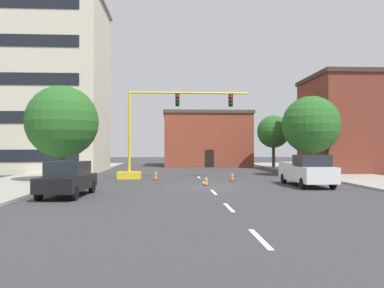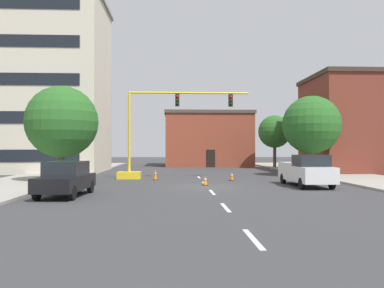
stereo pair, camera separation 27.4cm
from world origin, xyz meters
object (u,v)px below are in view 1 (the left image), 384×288
object	(u,v)px
traffic_cone_roadside_a	(232,176)
sedan_black_near_left	(68,178)
traffic_signal_gantry	(147,149)
tree_left_near	(62,122)
tree_right_mid	(311,125)
pickup_truck_white	(307,171)
tree_right_far	(273,132)
traffic_cone_roadside_b	(206,181)
traffic_cone_roadside_c	(156,175)

from	to	relation	value
traffic_cone_roadside_a	sedan_black_near_left	bearing A→B (deg)	-137.47
traffic_signal_gantry	tree_left_near	world-z (taller)	traffic_signal_gantry
tree_right_mid	pickup_truck_white	size ratio (longest dim) A/B	1.26
tree_right_mid	tree_left_near	xyz separation A→B (m)	(-19.56, -5.11, -0.15)
traffic_cone_roadside_a	tree_left_near	bearing A→B (deg)	-175.53
tree_left_near	traffic_cone_roadside_a	world-z (taller)	tree_left_near
tree_right_far	traffic_cone_roadside_b	distance (m)	22.82
traffic_signal_gantry	traffic_cone_roadside_a	size ratio (longest dim) A/B	15.70
pickup_truck_white	tree_right_mid	bearing A→B (deg)	68.30
tree_right_far	tree_left_near	size ratio (longest dim) A/B	0.92
tree_right_mid	traffic_cone_roadside_c	world-z (taller)	tree_right_mid
traffic_cone_roadside_a	traffic_cone_roadside_b	distance (m)	4.11
sedan_black_near_left	traffic_cone_roadside_a	size ratio (longest dim) A/B	7.04
tree_left_near	traffic_cone_roadside_a	bearing A→B (deg)	4.47
traffic_signal_gantry	sedan_black_near_left	distance (m)	11.59
tree_left_near	traffic_cone_roadside_a	distance (m)	12.74
sedan_black_near_left	traffic_cone_roadside_c	size ratio (longest dim) A/B	5.92
traffic_cone_roadside_a	traffic_cone_roadside_b	bearing A→B (deg)	-123.15
sedan_black_near_left	traffic_cone_roadside_a	distance (m)	13.14
tree_right_mid	tree_left_near	world-z (taller)	tree_right_mid
pickup_truck_white	tree_right_far	bearing A→B (deg)	80.58
sedan_black_near_left	tree_right_mid	bearing A→B (deg)	37.26
tree_right_mid	tree_left_near	bearing A→B (deg)	-165.36
pickup_truck_white	traffic_cone_roadside_b	distance (m)	6.41
tree_right_mid	pickup_truck_white	xyz separation A→B (m)	(-3.42, -8.60, -3.41)
traffic_cone_roadside_b	traffic_cone_roadside_c	bearing A→B (deg)	127.62
tree_right_mid	pickup_truck_white	bearing A→B (deg)	-111.70
traffic_cone_roadside_b	traffic_cone_roadside_a	bearing A→B (deg)	56.85
tree_right_far	pickup_truck_white	xyz separation A→B (m)	(-3.51, -21.19, -3.34)
pickup_truck_white	traffic_cone_roadside_c	world-z (taller)	pickup_truck_white
traffic_cone_roadside_c	traffic_cone_roadside_b	bearing A→B (deg)	-52.38
tree_right_mid	traffic_cone_roadside_b	size ratio (longest dim) A/B	11.16
traffic_signal_gantry	traffic_cone_roadside_c	distance (m)	2.36
tree_right_far	pickup_truck_white	size ratio (longest dim) A/B	1.15
traffic_cone_roadside_a	traffic_cone_roadside_c	xyz separation A→B (m)	(-5.66, 0.98, 0.06)
traffic_cone_roadside_a	traffic_cone_roadside_c	world-z (taller)	traffic_cone_roadside_c
tree_left_near	sedan_black_near_left	distance (m)	8.94
sedan_black_near_left	traffic_cone_roadside_b	world-z (taller)	sedan_black_near_left
tree_right_far	traffic_cone_roadside_b	size ratio (longest dim) A/B	10.16
tree_right_far	tree_left_near	bearing A→B (deg)	-137.98
traffic_cone_roadside_a	traffic_signal_gantry	bearing A→B (deg)	161.46
traffic_signal_gantry	tree_right_far	world-z (taller)	traffic_signal_gantry
traffic_signal_gantry	tree_left_near	xyz separation A→B (m)	(-5.73, -3.08, 1.92)
tree_left_near	sedan_black_near_left	size ratio (longest dim) A/B	1.47
traffic_cone_roadside_c	tree_right_far	bearing A→B (deg)	50.04
traffic_signal_gantry	pickup_truck_white	distance (m)	12.38
tree_left_near	pickup_truck_white	distance (m)	16.83
tree_left_near	traffic_cone_roadside_b	world-z (taller)	tree_left_near
tree_right_mid	traffic_cone_roadside_b	xyz separation A→B (m)	(-9.72, -7.61, -4.08)
tree_right_far	traffic_cone_roadside_c	world-z (taller)	tree_right_far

